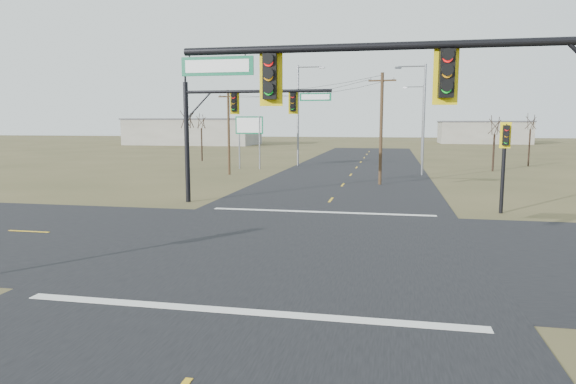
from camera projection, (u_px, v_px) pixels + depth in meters
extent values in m
plane|color=brown|center=(296.00, 245.00, 20.29)|extent=(320.00, 320.00, 0.00)
cube|color=black|center=(296.00, 244.00, 20.29)|extent=(160.00, 14.00, 0.02)
cube|color=black|center=(296.00, 244.00, 20.29)|extent=(14.00, 160.00, 0.02)
cube|color=silver|center=(242.00, 311.00, 13.00)|extent=(12.00, 0.40, 0.01)
cube|color=silver|center=(321.00, 212.00, 27.58)|extent=(12.00, 0.40, 0.01)
cylinder|color=black|center=(398.00, 46.00, 11.42)|extent=(10.11, 0.18, 0.18)
cube|color=#0D5F3C|center=(217.00, 66.00, 12.30)|extent=(1.80, 0.05, 0.45)
cylinder|color=black|center=(187.00, 143.00, 30.85)|extent=(0.29, 0.29, 7.19)
cylinder|color=black|center=(257.00, 91.00, 29.60)|extent=(8.73, 0.18, 0.18)
cube|color=#0D5F3C|center=(315.00, 97.00, 28.98)|extent=(1.80, 0.05, 0.45)
cylinder|color=black|center=(503.00, 170.00, 27.08)|extent=(0.20, 0.20, 4.67)
cylinder|color=#45331D|center=(381.00, 129.00, 39.44)|extent=(0.25, 0.25, 8.58)
cube|color=#45331D|center=(382.00, 81.00, 38.95)|extent=(2.10, 0.29, 0.12)
cylinder|color=#45331D|center=(229.00, 133.00, 47.39)|extent=(0.22, 0.22, 7.78)
cube|color=#45331D|center=(228.00, 97.00, 46.95)|extent=(1.91, 0.27, 0.12)
cylinder|color=slate|center=(239.00, 143.00, 53.81)|extent=(0.15, 0.15, 5.47)
cylinder|color=slate|center=(260.00, 143.00, 53.38)|extent=(0.15, 0.15, 5.47)
cube|color=#0D5F3C|center=(249.00, 125.00, 53.35)|extent=(2.92, 0.22, 1.82)
cylinder|color=slate|center=(424.00, 120.00, 46.59)|extent=(0.20, 0.20, 10.05)
cylinder|color=slate|center=(412.00, 66.00, 46.18)|extent=(2.41, 0.12, 0.12)
cube|color=slate|center=(398.00, 68.00, 46.43)|extent=(0.61, 0.42, 0.18)
cylinder|color=slate|center=(423.00, 123.00, 65.79)|extent=(0.19, 0.19, 9.57)
cylinder|color=slate|center=(415.00, 87.00, 65.40)|extent=(2.30, 0.11, 0.11)
cube|color=slate|center=(405.00, 88.00, 65.64)|extent=(0.57, 0.37, 0.17)
cylinder|color=slate|center=(298.00, 116.00, 57.15)|extent=(0.22, 0.22, 11.08)
cylinder|color=slate|center=(310.00, 67.00, 56.18)|extent=(2.66, 0.13, 0.13)
cube|color=slate|center=(322.00, 68.00, 55.93)|extent=(0.63, 0.33, 0.20)
cylinder|color=black|center=(188.00, 149.00, 52.85)|extent=(0.21, 0.21, 4.34)
cylinder|color=black|center=(202.00, 145.00, 65.13)|extent=(0.19, 0.19, 4.14)
cylinder|color=black|center=(494.00, 153.00, 51.02)|extent=(0.19, 0.19, 3.67)
cylinder|color=black|center=(529.00, 148.00, 57.18)|extent=(0.18, 0.18, 4.09)
cube|color=#999688|center=(194.00, 132.00, 115.18)|extent=(28.00, 14.00, 5.50)
cube|color=#999688|center=(483.00, 133.00, 121.98)|extent=(20.00, 12.00, 5.00)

